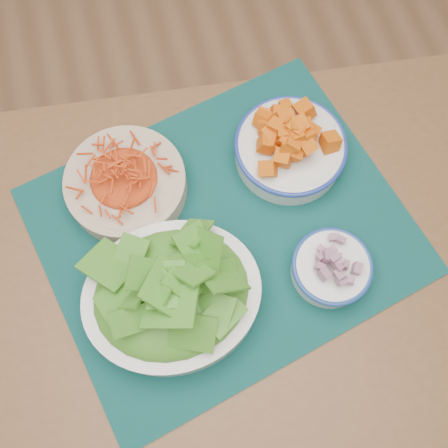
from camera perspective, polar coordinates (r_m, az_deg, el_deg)
The scene contains 7 objects.
ground at distance 1.66m, azimuth -14.45°, elevation -6.88°, with size 4.00×4.00×0.00m, color #A67550.
table at distance 0.95m, azimuth -0.64°, elevation -7.18°, with size 1.19×0.87×0.75m.
placemat at distance 0.86m, azimuth 0.00°, elevation -0.71°, with size 0.60×0.49×0.00m, color #062B2B.
carrot_bowl at distance 0.87m, azimuth -11.23°, elevation 4.77°, with size 0.24×0.24×0.08m.
squash_bowl at distance 0.88m, azimuth 7.66°, elevation 8.99°, with size 0.24×0.24×0.10m.
lettuce_bowl at distance 0.77m, azimuth -6.03°, elevation -7.91°, with size 0.28×0.24×0.13m.
onion_bowl at distance 0.83m, azimuth 12.19°, elevation -4.83°, with size 0.16×0.16×0.06m.
Camera 1 is at (0.30, -0.44, 1.57)m, focal length 40.00 mm.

